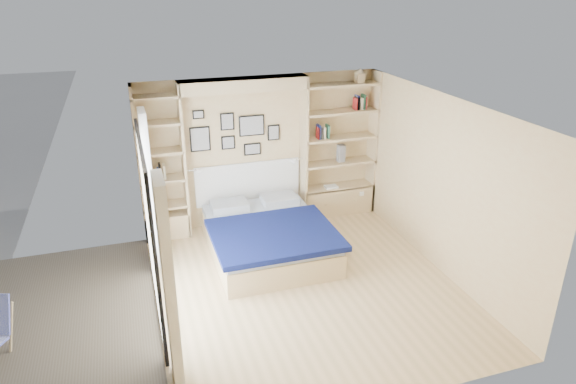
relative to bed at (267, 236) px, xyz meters
name	(u,v)px	position (x,y,z in m)	size (l,w,h in m)	color
ground	(305,285)	(0.24, -1.05, -0.28)	(4.50, 4.50, 0.00)	tan
room_shell	(249,178)	(-0.14, 0.48, 0.80)	(4.50, 4.50, 4.50)	#D3BA85
bed	(267,236)	(0.00, 0.00, 0.00)	(1.79, 2.31, 1.07)	tan
photo_gallery	(234,133)	(-0.21, 1.18, 1.32)	(1.48, 0.02, 0.82)	black
reading_lamps	(247,166)	(-0.06, 0.95, 0.82)	(1.92, 0.12, 0.15)	silver
shelf_decor	(326,122)	(1.34, 1.02, 1.41)	(3.51, 0.23, 2.03)	#A51E1E
deck	(19,337)	(-3.36, -1.05, -0.28)	(3.20, 4.00, 0.05)	brown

